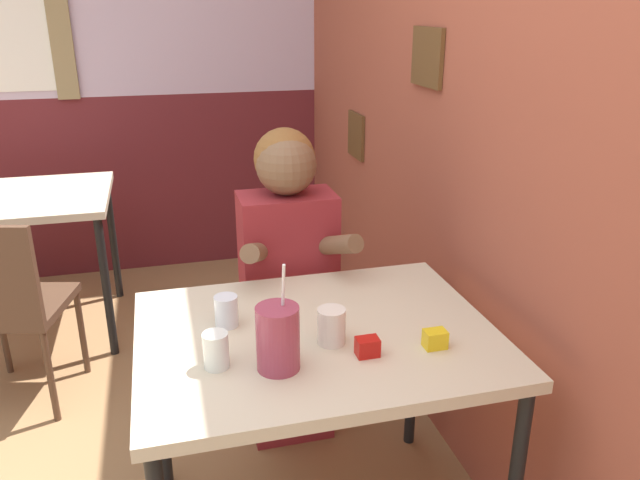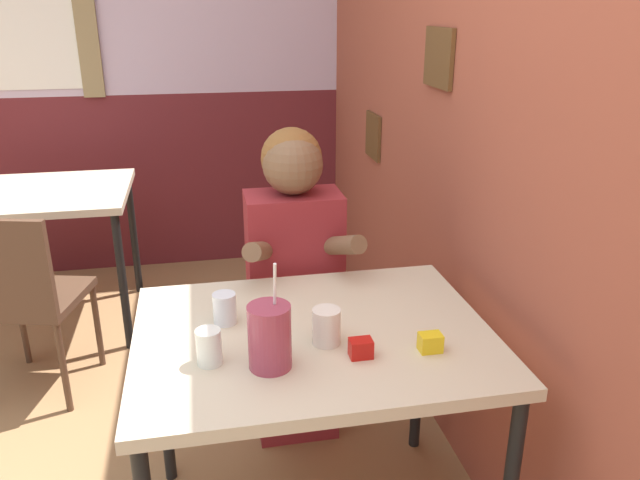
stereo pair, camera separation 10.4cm
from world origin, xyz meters
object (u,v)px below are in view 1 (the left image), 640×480
object	(u,v)px
chair_near_window	(5,300)
person_seated	(288,283)
background_table	(30,211)
cocktail_pitcher	(278,338)
main_table	(317,352)

from	to	relation	value
chair_near_window	person_seated	bearing A→B (deg)	-8.34
background_table	cocktail_pitcher	size ratio (longest dim) A/B	2.63
main_table	cocktail_pitcher	world-z (taller)	cocktail_pitcher
background_table	person_seated	xyz separation A→B (m)	(1.06, -1.12, -0.01)
background_table	chair_near_window	size ratio (longest dim) A/B	0.90
background_table	cocktail_pitcher	world-z (taller)	cocktail_pitcher
main_table	background_table	xyz separation A→B (m)	(-1.03, 1.66, -0.02)
main_table	chair_near_window	world-z (taller)	chair_near_window
background_table	chair_near_window	world-z (taller)	chair_near_window
chair_near_window	background_table	bearing A→B (deg)	103.40
chair_near_window	person_seated	xyz separation A→B (m)	(1.07, -0.45, 0.15)
chair_near_window	cocktail_pitcher	size ratio (longest dim) A/B	2.93
background_table	person_seated	distance (m)	1.54
chair_near_window	cocktail_pitcher	xyz separation A→B (m)	(0.90, -1.14, 0.33)
background_table	cocktail_pitcher	distance (m)	2.03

